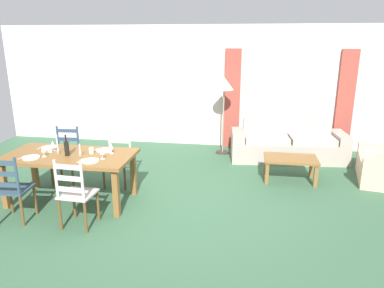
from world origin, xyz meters
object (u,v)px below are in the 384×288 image
(wine_glass_near_left, at_px, (43,149))
(coffee_cup_secondary, at_px, (50,150))
(wine_bottle, at_px, (67,148))
(dining_chair_near_left, at_px, (11,189))
(dining_chair_far_left, at_px, (66,155))
(couch, at_px, (287,145))
(dining_table, at_px, (69,160))
(standing_lamp, at_px, (224,88))
(dining_chair_near_right, at_px, (76,193))
(coffee_cup_primary, at_px, (91,151))
(wine_glass_far_left, at_px, (53,144))
(wine_glass_far_right, at_px, (111,146))
(dining_chair_far_right, at_px, (118,158))
(coffee_table, at_px, (290,161))
(wine_glass_near_right, at_px, (102,152))

(wine_glass_near_left, height_order, coffee_cup_secondary, wine_glass_near_left)
(wine_bottle, xyz_separation_m, coffee_cup_secondary, (-0.33, 0.10, -0.07))
(dining_chair_near_left, xyz_separation_m, dining_chair_far_left, (0.03, 1.45, 0.00))
(dining_chair_near_left, xyz_separation_m, couch, (3.90, 3.31, -0.19))
(couch, bearing_deg, dining_table, -142.85)
(dining_table, distance_m, couch, 4.31)
(standing_lamp, bearing_deg, dining_chair_far_left, -140.98)
(dining_chair_near_right, distance_m, coffee_cup_primary, 0.89)
(dining_chair_near_left, bearing_deg, coffee_cup_secondary, 78.99)
(dining_chair_far_left, relative_size, wine_glass_far_left, 5.96)
(dining_table, distance_m, dining_chair_near_right, 0.87)
(coffee_cup_primary, bearing_deg, couch, 38.78)
(dining_chair_near_right, xyz_separation_m, wine_glass_far_right, (0.16, 0.87, 0.38))
(dining_chair_far_right, bearing_deg, wine_glass_near_left, -130.44)
(dining_table, height_order, coffee_cup_primary, coffee_cup_primary)
(dining_chair_near_left, xyz_separation_m, coffee_table, (3.84, 2.10, -0.12))
(dining_chair_far_right, relative_size, wine_bottle, 3.04)
(dining_table, distance_m, coffee_cup_primary, 0.35)
(dining_chair_near_left, relative_size, couch, 0.41)
(dining_table, height_order, dining_chair_near_left, dining_chair_near_left)
(wine_glass_near_right, bearing_deg, dining_chair_far_right, 97.29)
(standing_lamp, bearing_deg, wine_glass_far_left, -132.21)
(dining_chair_far_right, xyz_separation_m, coffee_table, (2.89, 0.63, -0.12))
(wine_bottle, height_order, wine_glass_near_left, wine_bottle)
(dining_chair_far_left, relative_size, wine_glass_near_left, 5.96)
(dining_chair_near_right, height_order, wine_glass_far_right, dining_chair_near_right)
(wine_glass_far_left, bearing_deg, dining_chair_far_left, 102.33)
(wine_bottle, bearing_deg, dining_chair_near_left, -125.93)
(wine_glass_far_right, distance_m, coffee_table, 3.06)
(dining_chair_far_left, distance_m, couch, 4.30)
(dining_chair_far_right, distance_m, wine_glass_near_right, 0.96)
(dining_chair_near_right, relative_size, coffee_cup_primary, 10.67)
(dining_chair_near_left, xyz_separation_m, coffee_cup_secondary, (0.15, 0.77, 0.32))
(wine_glass_far_right, bearing_deg, standing_lamp, 60.79)
(dining_chair_far_right, height_order, wine_bottle, wine_bottle)
(dining_chair_near_left, relative_size, coffee_table, 1.07)
(wine_bottle, xyz_separation_m, standing_lamp, (2.07, 2.83, 0.54))
(coffee_cup_primary, relative_size, standing_lamp, 0.05)
(wine_bottle, bearing_deg, wine_glass_far_left, 150.16)
(dining_chair_far_left, distance_m, coffee_cup_primary, 1.04)
(couch, bearing_deg, wine_bottle, -142.23)
(coffee_cup_primary, xyz_separation_m, couch, (3.11, 2.50, -0.50))
(dining_chair_far_left, bearing_deg, wine_glass_near_left, -80.46)
(wine_glass_near_right, height_order, coffee_cup_primary, wine_glass_near_right)
(dining_table, relative_size, dining_chair_near_right, 1.98)
(coffee_cup_secondary, relative_size, standing_lamp, 0.05)
(standing_lamp, bearing_deg, dining_chair_near_right, -114.99)
(dining_chair_near_left, height_order, coffee_cup_secondary, dining_chair_near_left)
(coffee_cup_primary, bearing_deg, standing_lamp, 56.66)
(dining_chair_near_left, distance_m, standing_lamp, 4.43)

